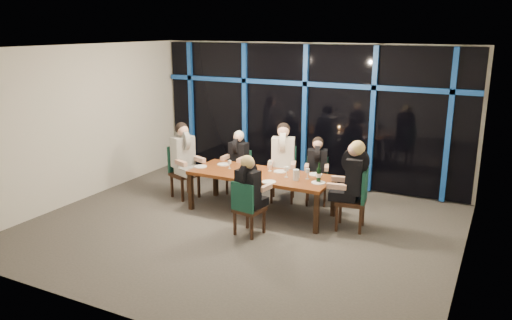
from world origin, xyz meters
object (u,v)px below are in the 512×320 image
object	(u,v)px
diner_end_left	(184,149)
diner_near_mid	(249,183)
chair_end_left	(182,169)
diner_far_left	(238,153)
wine_bottle	(319,175)
diner_far_mid	(283,151)
dining_table	(261,177)
chair_end_right	(357,196)
water_pitcher	(296,175)
chair_far_left	(240,169)
diner_far_right	(317,161)
chair_far_right	(317,178)
chair_far_mid	(283,170)
diner_end_right	(353,172)
chair_near_mid	(246,206)

from	to	relation	value
diner_end_left	diner_near_mid	world-z (taller)	diner_end_left
chair_end_left	diner_far_left	distance (m)	1.16
wine_bottle	diner_far_mid	bearing A→B (deg)	141.57
dining_table	chair_end_right	xyz separation A→B (m)	(1.77, 0.03, -0.10)
diner_end_left	water_pitcher	world-z (taller)	diner_end_left
chair_far_left	diner_far_left	bearing A→B (deg)	-90.00
dining_table	diner_far_left	xyz separation A→B (m)	(-0.90, 0.76, 0.17)
chair_end_left	diner_far_right	bearing A→B (deg)	-50.58
chair_far_right	chair_end_right	world-z (taller)	chair_end_right
chair_far_mid	diner_far_left	world-z (taller)	diner_far_left
diner_far_right	water_pitcher	world-z (taller)	diner_far_right
chair_far_left	diner_end_right	xyz separation A→B (m)	(2.58, -0.83, 0.50)
chair_near_mid	dining_table	bearing A→B (deg)	-67.40
chair_far_mid	chair_end_right	distance (m)	1.91
diner_far_right	water_pitcher	distance (m)	1.00
chair_near_mid	diner_near_mid	world-z (taller)	diner_near_mid
dining_table	chair_near_mid	bearing A→B (deg)	-76.13
chair_far_mid	chair_end_left	bearing A→B (deg)	-177.00
chair_far_mid	diner_far_left	xyz separation A→B (m)	(-0.95, -0.11, 0.27)
chair_end_right	diner_end_right	distance (m)	0.42
diner_far_right	chair_near_mid	bearing A→B (deg)	-121.22
diner_far_left	chair_near_mid	bearing A→B (deg)	-56.74
chair_far_right	diner_far_mid	size ratio (longest dim) A/B	0.87
chair_far_right	chair_near_mid	bearing A→B (deg)	-120.14
diner_far_left	chair_far_left	bearing A→B (deg)	90.00
diner_far_left	diner_near_mid	distance (m)	2.10
chair_end_left	chair_end_right	world-z (taller)	chair_end_right
wine_bottle	diner_far_right	bearing A→B (deg)	111.63
chair_far_right	diner_end_right	bearing A→B (deg)	-62.57
chair_far_mid	chair_end_right	size ratio (longest dim) A/B	1.01
chair_far_mid	diner_far_right	xyz separation A→B (m)	(0.69, 0.04, 0.27)
chair_end_left	diner_end_left	bearing A→B (deg)	-90.00
chair_far_mid	diner_far_left	bearing A→B (deg)	167.23
diner_far_left	wine_bottle	size ratio (longest dim) A/B	2.52
chair_far_mid	chair_near_mid	distance (m)	1.93
diner_far_left	water_pitcher	size ratio (longest dim) A/B	4.55
chair_far_mid	diner_far_left	distance (m)	1.00
diner_near_mid	chair_far_mid	bearing A→B (deg)	-74.46
diner_end_right	diner_near_mid	bearing A→B (deg)	-63.74
chair_near_mid	water_pitcher	world-z (taller)	water_pitcher
diner_end_left	diner_far_right	bearing A→B (deg)	-49.36
chair_end_left	diner_end_right	size ratio (longest dim) A/B	1.02
dining_table	chair_far_left	bearing A→B (deg)	137.00
chair_near_mid	diner_end_right	distance (m)	1.84
chair_end_left	chair_end_right	bearing A→B (deg)	-69.32
dining_table	chair_far_right	world-z (taller)	chair_far_right
chair_far_left	water_pitcher	bearing A→B (deg)	-29.28
chair_end_left	diner_end_left	xyz separation A→B (m)	(0.08, -0.03, 0.41)
chair_far_mid	wine_bottle	distance (m)	1.42
diner_far_right	wine_bottle	distance (m)	1.01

